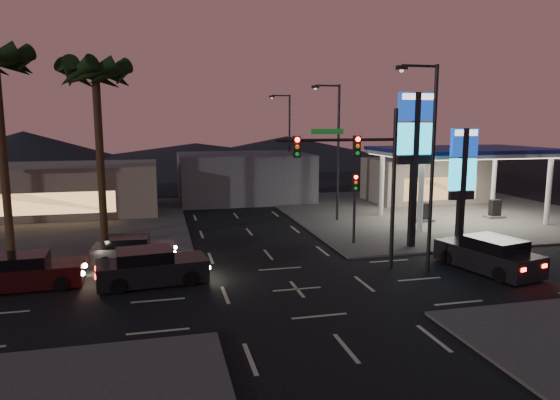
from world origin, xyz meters
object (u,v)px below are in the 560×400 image
object	(u,v)px
pylon_sign_short	(463,170)
traffic_signal_mast	(361,166)
gas_station	(463,153)
pylon_sign_tall	(415,139)
car_lane_a_mid	(27,272)
suv_station	(489,255)
car_lane_b_front	(133,250)
car_lane_a_front	(151,268)

from	to	relation	value
pylon_sign_short	traffic_signal_mast	world-z (taller)	traffic_signal_mast
gas_station	pylon_sign_tall	world-z (taller)	pylon_sign_tall
car_lane_a_mid	suv_station	xyz separation A→B (m)	(21.69, -2.61, 0.09)
suv_station	car_lane_b_front	bearing A→B (deg)	161.61
pylon_sign_short	car_lane_b_front	bearing A→B (deg)	174.74
pylon_sign_tall	car_lane_a_front	bearing A→B (deg)	-167.95
car_lane_b_front	gas_station	bearing A→B (deg)	14.05
pylon_sign_short	car_lane_a_front	distance (m)	17.86
traffic_signal_mast	suv_station	bearing A→B (deg)	-13.91
gas_station	traffic_signal_mast	world-z (taller)	traffic_signal_mast
traffic_signal_mast	suv_station	size ratio (longest dim) A/B	1.45
car_lane_a_mid	traffic_signal_mast	bearing A→B (deg)	-3.92
suv_station	pylon_sign_short	bearing A→B (deg)	76.42
pylon_sign_tall	pylon_sign_short	distance (m)	3.20
car_lane_a_front	car_lane_a_mid	xyz separation A→B (m)	(-5.38, 0.70, -0.04)
pylon_sign_short	car_lane_a_mid	distance (m)	23.06
pylon_sign_short	car_lane_b_front	world-z (taller)	pylon_sign_short
gas_station	car_lane_a_mid	xyz separation A→B (m)	(-27.68, -8.95, -4.36)
car_lane_a_front	car_lane_a_mid	world-z (taller)	car_lane_a_front
pylon_sign_tall	traffic_signal_mast	bearing A→B (deg)	-143.48
car_lane_a_front	car_lane_a_mid	distance (m)	5.43
gas_station	car_lane_a_front	distance (m)	24.68
gas_station	car_lane_a_mid	size ratio (longest dim) A/B	2.53
traffic_signal_mast	suv_station	world-z (taller)	traffic_signal_mast
pylon_sign_tall	pylon_sign_short	xyz separation A→B (m)	(2.50, -1.00, -1.74)
gas_station	car_lane_b_front	bearing A→B (deg)	-165.95
car_lane_a_mid	pylon_sign_short	bearing A→B (deg)	3.67
pylon_sign_tall	car_lane_a_front	size ratio (longest dim) A/B	1.74
gas_station	traffic_signal_mast	xyz separation A→B (m)	(-12.24, -10.01, 0.15)
gas_station	pylon_sign_short	size ratio (longest dim) A/B	1.74
pylon_sign_tall	car_lane_a_mid	xyz separation A→B (m)	(-20.18, -2.45, -5.68)
car_lane_a_front	suv_station	world-z (taller)	suv_station
car_lane_b_front	car_lane_a_mid	bearing A→B (deg)	-144.68
pylon_sign_short	pylon_sign_tall	bearing A→B (deg)	158.20
traffic_signal_mast	car_lane_a_mid	distance (m)	16.11
pylon_sign_tall	suv_station	world-z (taller)	pylon_sign_tall
car_lane_a_mid	car_lane_b_front	world-z (taller)	car_lane_a_mid
pylon_sign_tall	car_lane_a_front	distance (m)	16.14
pylon_sign_tall	traffic_signal_mast	world-z (taller)	pylon_sign_tall
pylon_sign_tall	suv_station	size ratio (longest dim) A/B	1.63
gas_station	car_lane_b_front	distance (m)	24.38
traffic_signal_mast	pylon_sign_tall	bearing A→B (deg)	36.52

